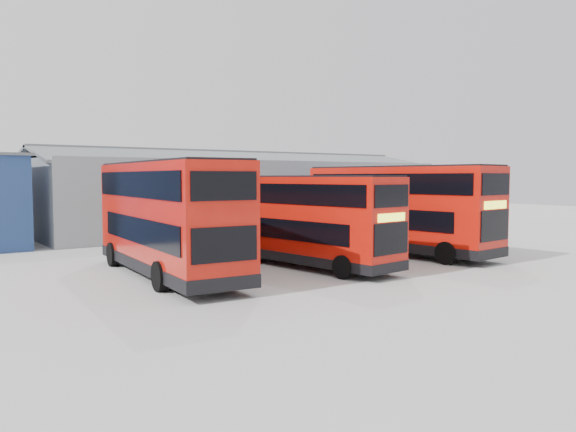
{
  "coord_description": "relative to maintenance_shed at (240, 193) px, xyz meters",
  "views": [
    {
      "loc": [
        -14.03,
        -17.34,
        3.88
      ],
      "look_at": [
        0.76,
        3.45,
        2.1
      ],
      "focal_mm": 35.0,
      "sensor_mm": 36.0,
      "label": 1
    }
  ],
  "objects": [
    {
      "name": "maintenance_shed",
      "position": [
        0.0,
        0.0,
        0.0
      ],
      "size": [
        30.5,
        12.0,
        5.89
      ],
      "color": "gray",
      "rests_on": "ground"
    },
    {
      "name": "single_decker_blue",
      "position": [
        2.8,
        -12.69,
        -1.09
      ],
      "size": [
        3.1,
        11.36,
        3.05
      ],
      "rotation": [
        0.0,
        0.0,
        3.1
      ],
      "color": "#0C1236",
      "rests_on": "ground"
    },
    {
      "name": "double_decker_centre",
      "position": [
        -7.4,
        -18.05,
        -0.64
      ],
      "size": [
        3.28,
        9.5,
        3.94
      ],
      "rotation": [
        0.0,
        0.0,
        0.11
      ],
      "color": "red",
      "rests_on": "ground"
    },
    {
      "name": "ground_plane",
      "position": [
        -8.0,
        -20.0,
        -2.6
      ],
      "size": [
        120.0,
        120.0,
        0.0
      ],
      "primitive_type": "plane",
      "color": "#A5A5A0",
      "rests_on": "ground"
    },
    {
      "name": "double_decker_left",
      "position": [
        -13.29,
        -16.95,
        -0.38
      ],
      "size": [
        3.31,
        10.74,
        4.48
      ],
      "rotation": [
        0.0,
        0.0,
        3.07
      ],
      "color": "red",
      "rests_on": "ground"
    },
    {
      "name": "double_decker_right",
      "position": [
        -1.2,
        -17.64,
        -0.4
      ],
      "size": [
        3.46,
        10.65,
        4.43
      ],
      "rotation": [
        0.0,
        0.0,
        0.09
      ],
      "color": "red",
      "rests_on": "ground"
    }
  ]
}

